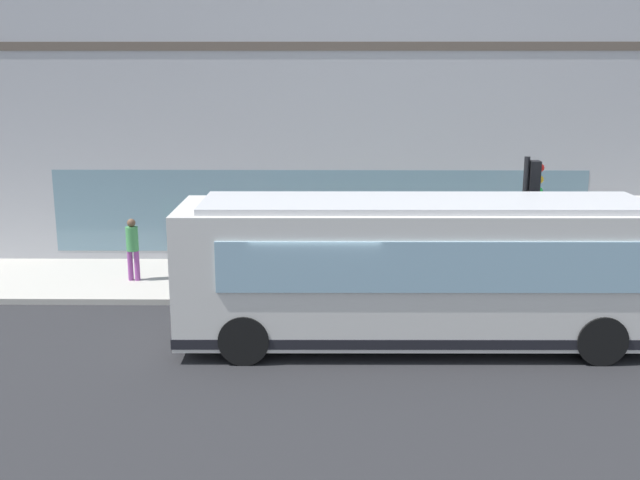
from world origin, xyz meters
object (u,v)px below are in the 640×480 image
(pedestrian_walking_along_curb, at_px, (133,245))
(city_bus_nearside, at_px, (421,272))
(fire_hydrant, at_px, (364,262))
(pedestrian_by_light_pole, at_px, (639,248))
(traffic_light_near_corner, at_px, (530,200))
(newspaper_vending_box, at_px, (439,270))
(pedestrian_near_hydrant, at_px, (257,240))

(pedestrian_walking_along_curb, bearing_deg, city_bus_nearside, -120.21)
(fire_hydrant, height_order, pedestrian_by_light_pole, pedestrian_by_light_pole)
(fire_hydrant, bearing_deg, pedestrian_walking_along_curb, 95.46)
(traffic_light_near_corner, bearing_deg, newspaper_vending_box, 71.06)
(city_bus_nearside, relative_size, newspaper_vending_box, 11.18)
(city_bus_nearside, distance_m, traffic_light_near_corner, 4.23)
(pedestrian_near_hydrant, relative_size, pedestrian_walking_along_curb, 1.09)
(traffic_light_near_corner, bearing_deg, fire_hydrant, 64.50)
(city_bus_nearside, xyz_separation_m, pedestrian_by_light_pole, (3.87, -6.12, -0.42))
(fire_hydrant, height_order, pedestrian_walking_along_curb, pedestrian_walking_along_curb)
(fire_hydrant, xyz_separation_m, pedestrian_by_light_pole, (-0.84, -7.08, 0.62))
(traffic_light_near_corner, height_order, newspaper_vending_box, traffic_light_near_corner)
(traffic_light_near_corner, relative_size, fire_hydrant, 4.69)
(fire_hydrant, bearing_deg, city_bus_nearside, -168.53)
(city_bus_nearside, distance_m, fire_hydrant, 4.92)
(traffic_light_near_corner, xyz_separation_m, pedestrian_by_light_pole, (1.02, -3.17, -1.44))
(city_bus_nearside, distance_m, pedestrian_near_hydrant, 5.74)
(newspaper_vending_box, bearing_deg, traffic_light_near_corner, -108.94)
(pedestrian_near_hydrant, bearing_deg, city_bus_nearside, -138.42)
(traffic_light_near_corner, xyz_separation_m, pedestrian_walking_along_curb, (1.28, 10.04, -1.46))
(traffic_light_near_corner, distance_m, newspaper_vending_box, 2.91)
(pedestrian_by_light_pole, height_order, pedestrian_walking_along_curb, pedestrian_by_light_pole)
(fire_hydrant, bearing_deg, pedestrian_near_hydrant, 98.59)
(fire_hydrant, distance_m, pedestrian_walking_along_curb, 6.19)
(pedestrian_by_light_pole, bearing_deg, city_bus_nearside, 122.31)
(traffic_light_near_corner, distance_m, pedestrian_near_hydrant, 7.03)
(pedestrian_walking_along_curb, relative_size, newspaper_vending_box, 1.86)
(fire_hydrant, xyz_separation_m, pedestrian_walking_along_curb, (-0.59, 6.13, 0.60))
(fire_hydrant, height_order, pedestrian_near_hydrant, pedestrian_near_hydrant)
(city_bus_nearside, xyz_separation_m, newspaper_vending_box, (3.55, -0.91, -0.95))
(pedestrian_by_light_pole, distance_m, pedestrian_walking_along_curb, 13.21)
(traffic_light_near_corner, distance_m, fire_hydrant, 4.79)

